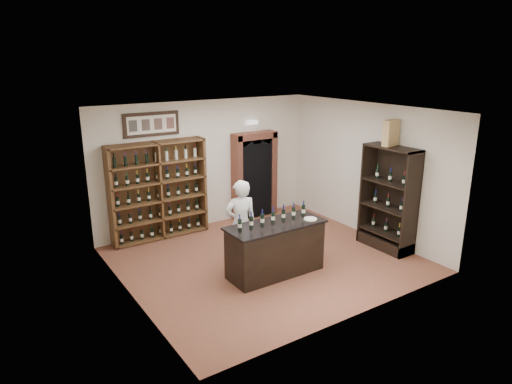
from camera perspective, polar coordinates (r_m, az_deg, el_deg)
floor at (r=9.34m, az=1.22°, el=-8.42°), size 5.50×5.50×0.00m
ceiling at (r=8.52m, az=1.34°, el=10.18°), size 5.50×5.50×0.00m
wall_back at (r=10.90m, az=-6.24°, el=3.49°), size 5.50×0.04×3.00m
wall_left at (r=7.66m, az=-15.91°, el=-2.72°), size 0.04×5.00×3.00m
wall_right at (r=10.58m, az=13.63°, el=2.72°), size 0.04×5.00×3.00m
wine_shelf at (r=10.34m, az=-12.14°, el=0.20°), size 2.20×0.38×2.20m
framed_picture at (r=10.16m, az=-12.93°, el=8.25°), size 1.25×0.04×0.52m
arched_doorway at (r=11.45m, az=-0.23°, el=2.37°), size 1.17×0.35×2.17m
emergency_light at (r=11.28m, az=-0.49°, el=8.69°), size 0.30×0.10×0.10m
tasting_counter at (r=8.59m, az=2.43°, el=-7.15°), size 1.88×0.78×1.00m
counter_bottle_0 at (r=8.05m, az=-2.04°, el=-4.09°), size 0.07×0.07×0.30m
counter_bottle_1 at (r=8.17m, az=-0.60°, el=-3.77°), size 0.07×0.07×0.30m
counter_bottle_2 at (r=8.29m, az=0.80°, el=-3.45°), size 0.07×0.07×0.30m
counter_bottle_3 at (r=8.42m, az=2.15°, el=-3.14°), size 0.07×0.07×0.30m
counter_bottle_4 at (r=8.56m, az=3.46°, el=-2.84°), size 0.07×0.07×0.30m
counter_bottle_5 at (r=8.70m, az=4.72°, el=-2.54°), size 0.07×0.07×0.30m
counter_bottle_6 at (r=8.84m, az=5.95°, el=-2.26°), size 0.07×0.07×0.30m
side_cabinet at (r=10.05m, az=16.19°, el=-2.64°), size 0.48×1.20×2.20m
shopkeeper at (r=8.79m, az=-1.93°, el=-3.96°), size 0.71×0.54×1.73m
plate at (r=8.66m, az=6.81°, el=-3.37°), size 0.25×0.25×0.02m
wine_crate at (r=9.69m, az=16.51°, el=7.10°), size 0.39×0.20×0.53m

